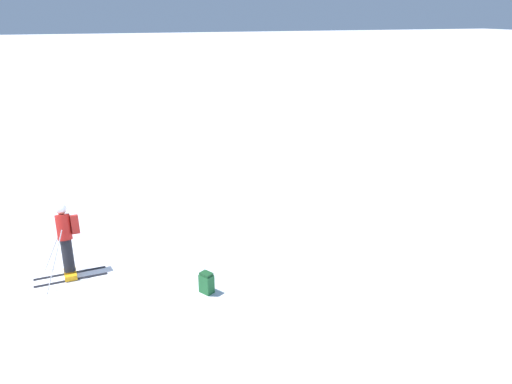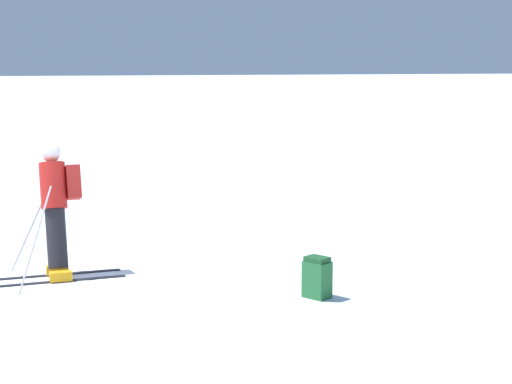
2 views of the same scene
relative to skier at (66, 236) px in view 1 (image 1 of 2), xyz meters
The scene contains 3 objects.
ground_plane 1.36m from the skier, ahead, with size 300.00×300.00×0.00m, color white.
skier is the anchor object (origin of this frame).
spare_backpack 3.62m from the skier, 55.09° to the left, with size 0.37×0.34×0.50m.
Camera 1 is at (10.78, 0.70, 6.00)m, focal length 35.00 mm.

